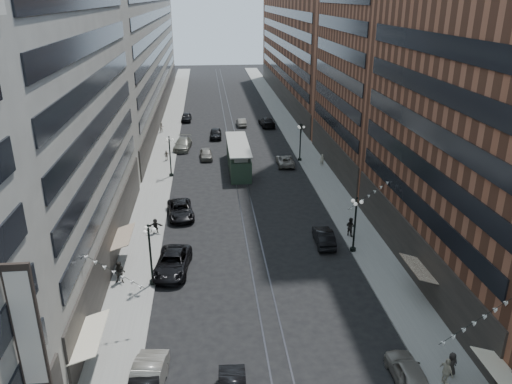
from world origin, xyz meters
name	(u,v)px	position (x,y,z in m)	size (l,w,h in m)	color
ground	(237,163)	(0.00, 60.00, 0.00)	(220.00, 220.00, 0.00)	black
sidewalk_west	(166,146)	(-11.00, 70.00, 0.07)	(4.00, 180.00, 0.15)	gray
sidewalk_east	(299,142)	(11.00, 70.00, 0.07)	(4.00, 180.00, 0.15)	gray
rail_west	(229,144)	(-0.70, 70.00, 0.01)	(0.12, 180.00, 0.02)	#2D2D33
rail_east	(238,144)	(0.70, 70.00, 0.01)	(0.12, 180.00, 0.02)	#2D2D33
building_west_mid	(49,110)	(-17.00, 33.00, 14.00)	(8.00, 36.00, 28.00)	#9B978A
building_west_far	(140,48)	(-17.00, 96.00, 13.00)	(8.00, 90.00, 26.00)	#9B978A
building_east_mid	(472,139)	(17.00, 28.00, 12.00)	(8.00, 30.00, 24.00)	brown
building_east_tower	(372,10)	(17.00, 56.00, 21.00)	(8.00, 26.00, 42.00)	brown
building_east_far	(299,47)	(17.00, 105.00, 12.00)	(8.00, 72.00, 24.00)	brown
lamppost_sw_far	(150,253)	(-9.20, 28.00, 3.10)	(1.03, 1.14, 5.52)	black
lamppost_sw_mid	(170,155)	(-9.20, 55.00, 3.10)	(1.03, 1.14, 5.52)	black
lamppost_se_far	(355,223)	(9.20, 32.00, 3.10)	(1.03, 1.14, 5.52)	black
lamppost_se_mid	(300,141)	(9.20, 60.00, 3.10)	(1.03, 1.14, 5.52)	black
streetcar	(238,157)	(0.00, 57.65, 1.68)	(2.91, 13.14, 3.64)	#233727
car_1	(147,383)	(-8.40, 15.50, 0.89)	(1.87, 5.38, 1.77)	gray
car_2	(172,263)	(-7.65, 30.09, 0.85)	(2.83, 6.14, 1.71)	black
car_4	(409,373)	(7.82, 14.82, 0.79)	(1.87, 4.65, 1.58)	gray
pedestrian_2	(120,273)	(-11.91, 28.42, 1.12)	(0.95, 0.52, 1.95)	black
pedestrian_4	(447,372)	(10.03, 14.36, 1.10)	(1.11, 0.51, 1.90)	#C0B79F
car_7	(181,210)	(-7.42, 41.88, 0.80)	(2.64, 5.73, 1.59)	black
car_8	(183,144)	(-8.13, 67.89, 0.86)	(2.42, 5.95, 1.73)	#646459
car_9	(186,117)	(-8.14, 86.88, 0.79)	(1.86, 4.62, 1.58)	black
car_10	(324,237)	(6.80, 33.88, 0.78)	(1.64, 4.71, 1.55)	black
car_11	(285,160)	(6.80, 58.44, 0.70)	(2.34, 5.07, 1.41)	gray
car_12	(267,122)	(6.89, 81.33, 0.85)	(2.39, 5.89, 1.71)	black
car_13	(216,134)	(-2.77, 73.95, 0.82)	(1.94, 4.83, 1.64)	black
car_14	(241,122)	(2.20, 82.10, 0.70)	(1.49, 4.27, 1.41)	gray
pedestrian_5	(155,226)	(-9.78, 37.70, 0.94)	(1.47, 0.42, 1.58)	black
pedestrian_6	(167,155)	(-10.26, 61.94, 0.92)	(0.90, 0.41, 1.53)	#AB9E8D
pedestrian_7	(350,227)	(9.80, 35.24, 1.12)	(0.94, 0.52, 1.93)	black
pedestrian_8	(322,160)	(11.88, 57.26, 1.00)	(0.62, 0.40, 1.69)	#B2AA93
pedestrian_9	(301,128)	(12.25, 75.63, 0.98)	(1.07, 0.44, 1.65)	black
car_extra_1	(206,154)	(-4.49, 62.57, 0.75)	(1.77, 4.39, 1.50)	#66635B
pedestrian_extra_0	(162,127)	(-12.14, 78.25, 1.05)	(0.87, 0.48, 1.79)	#BFAF9E
pedestrian_extra_1	(452,364)	(10.76, 15.16, 0.96)	(0.79, 0.43, 1.62)	black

